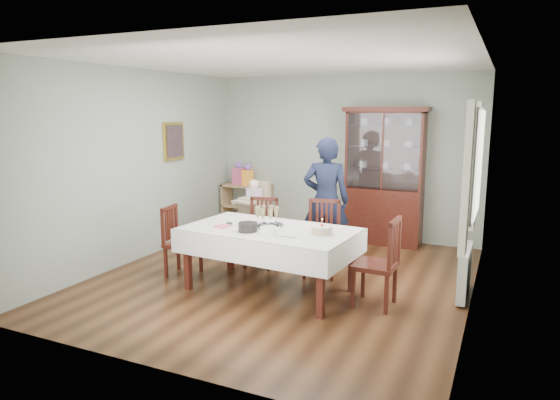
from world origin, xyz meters
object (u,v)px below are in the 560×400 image
Objects in this scene: high_chair at (254,223)px; woman at (326,200)px; champagne_tray at (267,220)px; gift_bag_pink at (239,174)px; chair_far_left at (261,246)px; chair_far_right at (321,253)px; china_cabinet at (384,174)px; dining_table at (269,259)px; birthday_cake at (322,231)px; chair_end_right at (376,280)px; sideboard at (247,206)px; chair_end_left at (182,255)px; gift_bag_orange at (248,175)px.

woman is at bearing 13.29° from high_chair.
champagne_tray is 3.22m from gift_bag_pink.
chair_far_right reaches higher than chair_far_left.
chair_far_left is 2.45m from gift_bag_pink.
gift_bag_pink is (-2.65, 0.00, -0.14)m from china_cabinet.
dining_table is 2.24× the size of chair_far_left.
gift_bag_pink is at bearing 133.34° from birthday_cake.
chair_end_right is 3.60× the size of birthday_cake.
chair_far_right reaches higher than sideboard.
chair_far_left is 1.08m from chair_end_left.
sideboard is at bearing 123.12° from dining_table.
chair_far_right is (2.15, -1.94, -0.11)m from sideboard.
gift_bag_orange reaches higher than chair_far_left.
gift_bag_orange reaches higher than dining_table.
high_chair is at bearing 114.72° from chair_far_left.
woman is 4.50× the size of champagne_tray.
gift_bag_pink is (-2.29, 1.92, 0.69)m from chair_far_right.
high_chair is (-2.22, 1.37, 0.13)m from chair_end_right.
chair_end_right is 1.44m from champagne_tray.
dining_table is at bearing -99.76° from chair_end_left.
china_cabinet is at bearing -0.04° from gift_bag_orange.
chair_far_left is 1.95m from chair_end_right.
chair_end_left is at bearing -76.56° from gift_bag_pink.
chair_far_left is at bearing -52.18° from chair_end_left.
chair_end_left is 2.35× the size of gift_bag_orange.
dining_table is 1.72m from high_chair.
sideboard is 2.45m from woman.
chair_end_left is at bearing -178.42° from champagne_tray.
birthday_cake is (2.45, -2.77, 0.41)m from sideboard.
chair_end_right is at bearing -0.83° from champagne_tray.
high_chair is at bearing -16.85° from woman.
chair_far_right is (0.37, 0.79, -0.10)m from dining_table.
gift_bag_pink is (-1.86, 2.63, 0.15)m from champagne_tray.
china_cabinet is 1.44m from woman.
high_chair is (-1.16, 0.05, -0.45)m from woman.
chair_far_right is 2.94m from gift_bag_orange.
dining_table is 0.79m from birthday_cake.
birthday_cake is at bearing -100.11° from chair_end_left.
china_cabinet is 5.54× the size of champagne_tray.
champagne_tray is at bearing 63.23° from woman.
woman is 1.60× the size of high_chair.
woman reaches higher than gift_bag_orange.
chair_far_right is at bearing -11.47° from chair_far_left.
chair_end_right reaches higher than dining_table.
high_chair is 2.22m from birthday_cake.
champagne_tray is at bearing -106.67° from china_cabinet.
high_chair is at bearing 137.72° from birthday_cake.
champagne_tray is 3.12m from gift_bag_orange.
gift_bag_orange is at bearing -28.55° from sideboard.
birthday_cake is at bearing -91.04° from china_cabinet.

